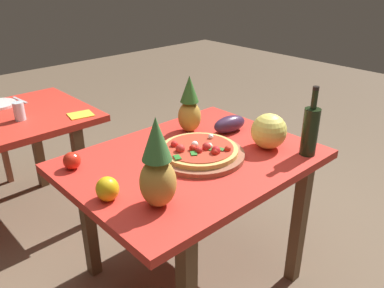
{
  "coord_description": "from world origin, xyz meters",
  "views": [
    {
      "loc": [
        -1.13,
        -1.22,
        1.57
      ],
      "look_at": [
        0.03,
        0.03,
        0.77
      ],
      "focal_mm": 36.88,
      "sensor_mm": 36.0,
      "label": 1
    }
  ],
  "objects_px": {
    "eggplant": "(230,124)",
    "tomato_near_board": "(193,117)",
    "wine_bottle": "(310,130)",
    "knife_utensil": "(20,100)",
    "pizza": "(199,149)",
    "pineapple_right": "(189,107)",
    "melon": "(269,131)",
    "drinking_glass_water": "(19,111)",
    "pineapple_left": "(157,168)",
    "napkin_folded": "(81,115)",
    "pizza_board": "(199,154)",
    "bell_pepper": "(107,189)",
    "display_table": "(192,174)",
    "tomato_at_corner": "(72,161)"
  },
  "relations": [
    {
      "from": "napkin_folded",
      "to": "bell_pepper",
      "type": "bearing_deg",
      "value": -112.15
    },
    {
      "from": "pineapple_right",
      "to": "pineapple_left",
      "type": "bearing_deg",
      "value": -141.69
    },
    {
      "from": "pizza",
      "to": "pizza_board",
      "type": "bearing_deg",
      "value": 58.79
    },
    {
      "from": "tomato_near_board",
      "to": "tomato_at_corner",
      "type": "xyz_separation_m",
      "value": [
        -0.78,
        -0.05,
        0.01
      ]
    },
    {
      "from": "pizza",
      "to": "tomato_at_corner",
      "type": "height_order",
      "value": "pizza"
    },
    {
      "from": "display_table",
      "to": "bell_pepper",
      "type": "xyz_separation_m",
      "value": [
        -0.49,
        -0.04,
        0.14
      ]
    },
    {
      "from": "tomato_near_board",
      "to": "knife_utensil",
      "type": "xyz_separation_m",
      "value": [
        -0.59,
        1.05,
        -0.03
      ]
    },
    {
      "from": "pizza",
      "to": "tomato_near_board",
      "type": "distance_m",
      "value": 0.45
    },
    {
      "from": "pineapple_right",
      "to": "melon",
      "type": "distance_m",
      "value": 0.44
    },
    {
      "from": "pizza",
      "to": "drinking_glass_water",
      "type": "xyz_separation_m",
      "value": [
        -0.44,
        1.06,
        0.01
      ]
    },
    {
      "from": "drinking_glass_water",
      "to": "napkin_folded",
      "type": "relative_size",
      "value": 0.77
    },
    {
      "from": "pizza_board",
      "to": "tomato_near_board",
      "type": "height_order",
      "value": "tomato_near_board"
    },
    {
      "from": "pizza_board",
      "to": "eggplant",
      "type": "distance_m",
      "value": 0.35
    },
    {
      "from": "pineapple_left",
      "to": "knife_utensil",
      "type": "xyz_separation_m",
      "value": [
        0.08,
        1.59,
        -0.16
      ]
    },
    {
      "from": "melon",
      "to": "pineapple_left",
      "type": "bearing_deg",
      "value": -177.48
    },
    {
      "from": "knife_utensil",
      "to": "bell_pepper",
      "type": "bearing_deg",
      "value": -103.89
    },
    {
      "from": "eggplant",
      "to": "tomato_near_board",
      "type": "xyz_separation_m",
      "value": [
        -0.04,
        0.24,
        -0.01
      ]
    },
    {
      "from": "drinking_glass_water",
      "to": "display_table",
      "type": "bearing_deg",
      "value": -68.25
    },
    {
      "from": "eggplant",
      "to": "tomato_at_corner",
      "type": "bearing_deg",
      "value": 166.78
    },
    {
      "from": "pizza_board",
      "to": "pineapple_right",
      "type": "relative_size",
      "value": 1.39
    },
    {
      "from": "pizza",
      "to": "tomato_near_board",
      "type": "height_order",
      "value": "pizza"
    },
    {
      "from": "pizza_board",
      "to": "eggplant",
      "type": "bearing_deg",
      "value": 17.98
    },
    {
      "from": "pineapple_left",
      "to": "knife_utensil",
      "type": "distance_m",
      "value": 1.6
    },
    {
      "from": "wine_bottle",
      "to": "knife_utensil",
      "type": "bearing_deg",
      "value": 112.28
    },
    {
      "from": "melon",
      "to": "napkin_folded",
      "type": "height_order",
      "value": "melon"
    },
    {
      "from": "pineapple_right",
      "to": "pizza",
      "type": "bearing_deg",
      "value": -124.01
    },
    {
      "from": "drinking_glass_water",
      "to": "melon",
      "type": "bearing_deg",
      "value": -57.8
    },
    {
      "from": "display_table",
      "to": "napkin_folded",
      "type": "distance_m",
      "value": 0.88
    },
    {
      "from": "display_table",
      "to": "wine_bottle",
      "type": "bearing_deg",
      "value": -39.26
    },
    {
      "from": "pizza_board",
      "to": "wine_bottle",
      "type": "height_order",
      "value": "wine_bottle"
    },
    {
      "from": "eggplant",
      "to": "tomato_at_corner",
      "type": "distance_m",
      "value": 0.85
    },
    {
      "from": "drinking_glass_water",
      "to": "bell_pepper",
      "type": "bearing_deg",
      "value": -93.94
    },
    {
      "from": "wine_bottle",
      "to": "pineapple_left",
      "type": "relative_size",
      "value": 0.94
    },
    {
      "from": "melon",
      "to": "drinking_glass_water",
      "type": "relative_size",
      "value": 1.63
    },
    {
      "from": "display_table",
      "to": "tomato_near_board",
      "type": "relative_size",
      "value": 18.51
    },
    {
      "from": "pineapple_right",
      "to": "napkin_folded",
      "type": "distance_m",
      "value": 0.71
    },
    {
      "from": "pizza_board",
      "to": "napkin_folded",
      "type": "xyz_separation_m",
      "value": [
        -0.14,
        0.88,
        -0.01
      ]
    },
    {
      "from": "pizza",
      "to": "drinking_glass_water",
      "type": "height_order",
      "value": "drinking_glass_water"
    },
    {
      "from": "pizza",
      "to": "napkin_folded",
      "type": "height_order",
      "value": "pizza"
    },
    {
      "from": "tomato_at_corner",
      "to": "tomato_near_board",
      "type": "bearing_deg",
      "value": 3.54
    },
    {
      "from": "tomato_near_board",
      "to": "melon",
      "type": "bearing_deg",
      "value": -85.57
    },
    {
      "from": "eggplant",
      "to": "tomato_near_board",
      "type": "height_order",
      "value": "eggplant"
    },
    {
      "from": "pineapple_right",
      "to": "melon",
      "type": "relative_size",
      "value": 1.77
    },
    {
      "from": "pizza_board",
      "to": "drinking_glass_water",
      "type": "bearing_deg",
      "value": 112.61
    },
    {
      "from": "pizza_board",
      "to": "bell_pepper",
      "type": "xyz_separation_m",
      "value": [
        -0.51,
        -0.02,
        0.03
      ]
    },
    {
      "from": "display_table",
      "to": "tomato_at_corner",
      "type": "distance_m",
      "value": 0.56
    },
    {
      "from": "pineapple_left",
      "to": "drinking_glass_water",
      "type": "height_order",
      "value": "pineapple_left"
    },
    {
      "from": "melon",
      "to": "tomato_near_board",
      "type": "distance_m",
      "value": 0.51
    },
    {
      "from": "pizza_board",
      "to": "melon",
      "type": "relative_size",
      "value": 2.45
    },
    {
      "from": "tomato_at_corner",
      "to": "napkin_folded",
      "type": "xyz_separation_m",
      "value": [
        0.35,
        0.58,
        -0.04
      ]
    }
  ]
}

